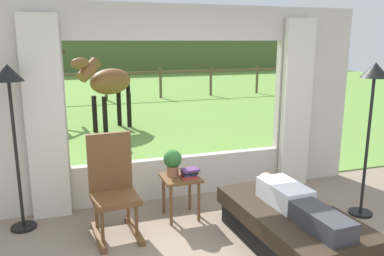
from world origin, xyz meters
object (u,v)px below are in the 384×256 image
object	(u,v)px
potted_plant	(173,161)
book_stack	(190,173)
horse	(109,82)
pasture_tree	(41,70)
recliner_sofa	(291,227)
rocking_chair	(113,186)
side_table	(181,184)
floor_lamp_right	(373,93)
floor_lamp_left	(10,98)
reclining_person	(295,202)

from	to	relation	value
potted_plant	book_stack	bearing A→B (deg)	-34.97
horse	pasture_tree	world-z (taller)	pasture_tree
recliner_sofa	rocking_chair	world-z (taller)	rocking_chair
side_table	floor_lamp_right	distance (m)	2.47
side_table	book_stack	xyz separation A→B (m)	(0.09, -0.06, 0.15)
side_table	pasture_tree	size ratio (longest dim) A/B	0.17
floor_lamp_left	horse	world-z (taller)	floor_lamp_left
recliner_sofa	horse	distance (m)	6.15
floor_lamp_left	floor_lamp_right	size ratio (longest dim) A/B	1.00
rocking_chair	potted_plant	distance (m)	0.77
floor_lamp_right	floor_lamp_left	bearing A→B (deg)	166.63
recliner_sofa	side_table	size ratio (longest dim) A/B	3.34
side_table	floor_lamp_left	xyz separation A→B (m)	(-1.79, 0.30, 1.08)
potted_plant	floor_lamp_right	size ratio (longest dim) A/B	0.17
potted_plant	horse	distance (m)	4.91
rocking_chair	potted_plant	xyz separation A→B (m)	(0.73, 0.18, 0.16)
horse	floor_lamp_left	bearing A→B (deg)	120.94
side_table	book_stack	bearing A→B (deg)	-33.25
reclining_person	potted_plant	size ratio (longest dim) A/B	4.48
side_table	pasture_tree	bearing A→B (deg)	103.99
recliner_sofa	rocking_chair	size ratio (longest dim) A/B	1.55
recliner_sofa	potted_plant	xyz separation A→B (m)	(-0.95, 1.09, 0.48)
recliner_sofa	book_stack	world-z (taller)	book_stack
rocking_chair	pasture_tree	bearing A→B (deg)	93.16
side_table	potted_plant	world-z (taller)	potted_plant
recliner_sofa	floor_lamp_right	bearing A→B (deg)	15.07
side_table	floor_lamp_left	size ratio (longest dim) A/B	0.28
potted_plant	floor_lamp_left	xyz separation A→B (m)	(-1.71, 0.24, 0.80)
horse	pasture_tree	bearing A→B (deg)	-5.19
recliner_sofa	floor_lamp_left	xyz separation A→B (m)	(-2.66, 1.33, 1.28)
reclining_person	floor_lamp_right	distance (m)	1.66
side_table	horse	xyz separation A→B (m)	(-0.23, 4.95, 0.73)
rocking_chair	side_table	size ratio (longest dim) A/B	2.15
potted_plant	floor_lamp_right	distance (m)	2.45
book_stack	floor_lamp_left	xyz separation A→B (m)	(-1.88, 0.36, 0.93)
potted_plant	pasture_tree	bearing A→B (deg)	103.49
potted_plant	side_table	bearing A→B (deg)	-36.87
rocking_chair	potted_plant	size ratio (longest dim) A/B	3.50
side_table	rocking_chair	bearing A→B (deg)	-171.44
potted_plant	horse	xyz separation A→B (m)	(-0.15, 4.89, 0.45)
horse	pasture_tree	size ratio (longest dim) A/B	0.56
floor_lamp_left	pasture_tree	bearing A→B (deg)	89.85
reclining_person	rocking_chair	world-z (taller)	rocking_chair
book_stack	floor_lamp_left	size ratio (longest dim) A/B	0.12
side_table	reclining_person	bearing A→B (deg)	-51.11
reclining_person	potted_plant	world-z (taller)	potted_plant
potted_plant	floor_lamp_right	bearing A→B (deg)	-17.43
recliner_sofa	floor_lamp_left	bearing A→B (deg)	151.15
floor_lamp_left	horse	size ratio (longest dim) A/B	1.07
side_table	horse	world-z (taller)	horse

